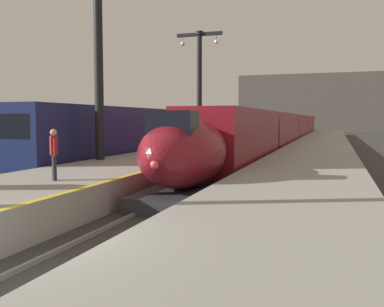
% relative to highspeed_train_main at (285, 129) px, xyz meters
% --- Properties ---
extents(ground_plane, '(260.00, 260.00, 0.00)m').
position_rel_highspeed_train_main_xyz_m(ground_plane, '(0.00, -42.55, -1.98)').
color(ground_plane, '#33302D').
extents(platform_left, '(4.80, 110.00, 1.05)m').
position_rel_highspeed_train_main_xyz_m(platform_left, '(-4.05, -17.80, -1.45)').
color(platform_left, gray).
rests_on(platform_left, ground).
extents(platform_right, '(4.80, 110.00, 1.05)m').
position_rel_highspeed_train_main_xyz_m(platform_right, '(4.05, -17.80, -1.45)').
color(platform_right, gray).
rests_on(platform_right, ground).
extents(platform_left_safety_stripe, '(0.20, 107.80, 0.01)m').
position_rel_highspeed_train_main_xyz_m(platform_left_safety_stripe, '(-1.77, -17.80, -0.92)').
color(platform_left_safety_stripe, yellow).
rests_on(platform_left_safety_stripe, platform_left).
extents(rail_main_left, '(0.08, 110.00, 0.12)m').
position_rel_highspeed_train_main_xyz_m(rail_main_left, '(-0.75, -15.05, -1.92)').
color(rail_main_left, slate).
rests_on(rail_main_left, ground).
extents(rail_main_right, '(0.08, 110.00, 0.12)m').
position_rel_highspeed_train_main_xyz_m(rail_main_right, '(0.75, -15.05, -1.92)').
color(rail_main_right, slate).
rests_on(rail_main_right, ground).
extents(rail_secondary_left, '(0.08, 110.00, 0.12)m').
position_rel_highspeed_train_main_xyz_m(rail_secondary_left, '(-8.85, -15.05, -1.92)').
color(rail_secondary_left, slate).
rests_on(rail_secondary_left, ground).
extents(rail_secondary_right, '(0.08, 110.00, 0.12)m').
position_rel_highspeed_train_main_xyz_m(rail_secondary_right, '(-7.35, -15.05, -1.92)').
color(rail_secondary_right, slate).
rests_on(rail_secondary_right, ground).
extents(highspeed_train_main, '(2.92, 74.49, 3.60)m').
position_rel_highspeed_train_main_xyz_m(highspeed_train_main, '(0.00, 0.00, 0.00)').
color(highspeed_train_main, maroon).
rests_on(highspeed_train_main, ground).
extents(regional_train_adjacent, '(2.85, 36.60, 3.80)m').
position_rel_highspeed_train_main_xyz_m(regional_train_adjacent, '(-8.10, -15.31, 0.15)').
color(regional_train_adjacent, '#141E4C').
rests_on(regional_train_adjacent, ground).
extents(station_column_mid, '(4.00, 0.68, 9.75)m').
position_rel_highspeed_train_main_xyz_m(station_column_mid, '(-5.90, -29.63, 4.90)').
color(station_column_mid, black).
rests_on(station_column_mid, platform_left).
extents(station_column_far, '(4.00, 0.68, 9.45)m').
position_rel_highspeed_train_main_xyz_m(station_column_far, '(-5.90, -13.08, 4.74)').
color(station_column_far, black).
rests_on(station_column_far, platform_left).
extents(passenger_near_edge, '(0.38, 0.51, 1.69)m').
position_rel_highspeed_train_main_xyz_m(passenger_near_edge, '(-2.65, -23.13, 0.06)').
color(passenger_near_edge, '#23232D').
rests_on(passenger_near_edge, platform_left).
extents(passenger_far_waiting, '(0.42, 0.44, 1.69)m').
position_rel_highspeed_train_main_xyz_m(passenger_far_waiting, '(-3.54, -36.56, 0.06)').
color(passenger_far_waiting, '#23232D').
rests_on(passenger_far_waiting, platform_left).
extents(rolling_suitcase, '(0.40, 0.22, 0.98)m').
position_rel_highspeed_train_main_xyz_m(rolling_suitcase, '(-3.12, -23.19, -0.62)').
color(rolling_suitcase, '#4C4C51').
rests_on(rolling_suitcase, platform_left).
extents(terminus_back_wall, '(36.00, 2.00, 14.00)m').
position_rel_highspeed_train_main_xyz_m(terminus_back_wall, '(0.00, 59.45, 5.02)').
color(terminus_back_wall, '#4C4742').
rests_on(terminus_back_wall, ground).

